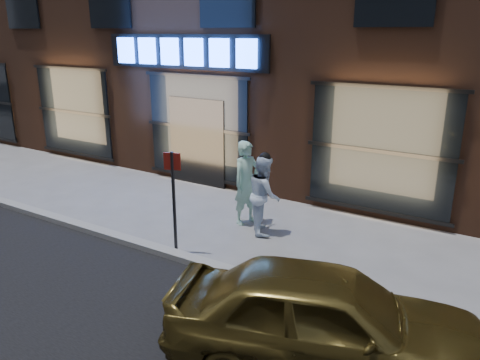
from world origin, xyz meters
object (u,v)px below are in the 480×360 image
object	(u,v)px
man_bowtie	(247,183)
man_cap	(264,194)
gold_sedan	(326,319)
sign_post	(174,193)

from	to	relation	value
man_bowtie	man_cap	xyz separation A→B (m)	(0.57, -0.23, -0.10)
man_cap	gold_sedan	world-z (taller)	man_cap
man_bowtie	gold_sedan	bearing A→B (deg)	-118.32
gold_sedan	man_cap	bearing A→B (deg)	21.89
man_cap	sign_post	distance (m)	2.06
sign_post	gold_sedan	bearing A→B (deg)	-42.13
gold_sedan	sign_post	distance (m)	4.02
gold_sedan	sign_post	size ratio (longest dim) A/B	2.00
man_cap	gold_sedan	distance (m)	4.28
gold_sedan	man_bowtie	bearing A→B (deg)	25.41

